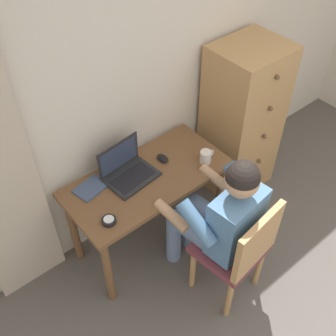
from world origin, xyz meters
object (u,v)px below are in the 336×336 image
dresser (242,121)px  desk_clock (109,221)px  laptop (127,170)px  computer_mouse (163,158)px  coffee_mug (206,157)px  notebook_pad (91,188)px  person_seated (219,215)px  chair (239,249)px  desk (148,189)px

dresser → desk_clock: bearing=-171.2°
laptop → computer_mouse: size_ratio=3.65×
coffee_mug → notebook_pad: bearing=158.9°
dresser → person_seated: size_ratio=1.09×
dresser → computer_mouse: (-0.81, 0.00, 0.08)m
coffee_mug → desk_clock: bearing=-178.9°
chair → coffee_mug: (0.22, 0.57, 0.26)m
dresser → coffee_mug: 0.64m
dresser → coffee_mug: dresser is taller
desk → chair: (0.19, -0.71, -0.09)m
desk_clock → computer_mouse: bearing=20.2°
chair → person_seated: bearing=96.0°
computer_mouse → notebook_pad: bearing=171.8°
computer_mouse → desk_clock: computer_mouse is taller
chair → computer_mouse: bearing=89.9°
desk → coffee_mug: size_ratio=9.50×
chair → computer_mouse: (0.00, 0.78, 0.23)m
chair → dresser: bearing=43.5°
desk → laptop: bearing=133.2°
computer_mouse → coffee_mug: size_ratio=0.83×
dresser → coffee_mug: (-0.59, -0.20, 0.11)m
desk → chair: size_ratio=1.27×
computer_mouse → coffee_mug: coffee_mug is taller
computer_mouse → chair: bearing=-88.9°
notebook_pad → desk_clock: bearing=-113.1°
desk_clock → coffee_mug: bearing=1.1°
dresser → chair: size_ratio=1.47×
dresser → notebook_pad: bearing=176.1°
desk → person_seated: (0.17, -0.53, 0.09)m
dresser → chair: (-0.82, -0.78, -0.15)m
dresser → desk_clock: dresser is taller
dresser → desk_clock: 1.43m
dresser → notebook_pad: size_ratio=6.30×
chair → person_seated: person_seated is taller
person_seated → chair: bearing=-84.0°
chair → notebook_pad: 1.04m
notebook_pad → coffee_mug: size_ratio=1.75×
computer_mouse → laptop: bearing=174.3°
person_seated → laptop: (-0.26, 0.63, 0.08)m
desk → dresser: size_ratio=0.86×
laptop → notebook_pad: laptop is taller
person_seated → coffee_mug: bearing=58.1°
notebook_pad → dresser: bearing=-15.5°
desk → notebook_pad: size_ratio=5.43×
dresser → laptop: bearing=178.1°
coffee_mug → dresser: bearing=18.8°
notebook_pad → desk: bearing=-35.2°
dresser → desk: bearing=-176.5°
computer_mouse → coffee_mug: 0.30m
person_seated → desk_clock: bearing=147.1°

